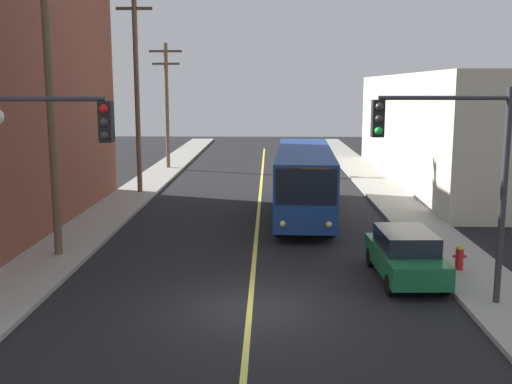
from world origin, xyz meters
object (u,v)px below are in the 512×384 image
Objects in this scene: fire_hydrant at (460,257)px; utility_pole_far at (167,100)px; city_bus at (304,178)px; parked_car_green at (405,254)px; utility_pole_mid at (136,79)px; traffic_signal_left_corner at (29,162)px; traffic_signal_right_corner at (449,155)px; utility_pole_near at (49,72)px.

utility_pole_far is at bearing 118.40° from fire_hydrant.
fire_hydrant is at bearing -61.60° from utility_pole_far.
city_bus is 10.43m from parked_car_green.
utility_pole_mid is (-11.86, 15.60, 5.71)m from parked_car_green.
traffic_signal_left_corner is 1.00× the size of traffic_signal_right_corner.
city_bus is 1.04× the size of utility_pole_mid.
utility_pole_far reaches higher than traffic_signal_left_corner.
utility_pole_mid is at bearing 124.38° from traffic_signal_right_corner.
parked_car_green is 0.38× the size of utility_pole_mid.
fire_hydrant is at bearing -63.61° from city_bus.
utility_pole_mid is (0.15, 13.35, -0.09)m from utility_pole_near.
parked_car_green is 2.07m from fire_hydrant.
city_bus is at bearing -31.31° from utility_pole_mid.
city_bus is at bearing -60.49° from utility_pole_far.
utility_pole_near is at bearing 104.74° from traffic_signal_left_corner.
utility_pole_near is at bearing -90.02° from utility_pole_far.
utility_pole_far is (-0.15, 10.87, -1.34)m from utility_pole_mid.
city_bus is 11.71m from utility_pole_mid.
traffic_signal_left_corner reaches higher than parked_car_green.
city_bus is 10.54m from fire_hydrant.
utility_pole_near is (-12.01, 2.24, 5.80)m from parked_car_green.
utility_pole_far is (-12.01, 26.46, 4.37)m from parked_car_green.
city_bus is at bearing 116.39° from fire_hydrant.
utility_pole_far is at bearing 90.78° from utility_pole_mid.
utility_pole_near is at bearing 169.42° from parked_car_green.
utility_pole_near is 15.30m from fire_hydrant.
parked_car_green is at bearing -65.59° from utility_pole_far.
utility_pole_far is at bearing 93.16° from traffic_signal_left_corner.
parked_car_green is at bearing 101.54° from traffic_signal_right_corner.
parked_car_green is (2.71, -10.03, -0.98)m from city_bus.
traffic_signal_right_corner is (0.51, -2.47, 3.46)m from parked_car_green.
utility_pole_near is 1.99× the size of traffic_signal_left_corner.
traffic_signal_right_corner is at bearing -75.59° from city_bus.
utility_pole_far is 31.54m from traffic_signal_right_corner.
fire_hydrant is at bearing -47.27° from utility_pole_mid.
parked_car_green is 5.30× the size of fire_hydrant.
traffic_signal_right_corner is 5.07m from fire_hydrant.
utility_pole_near is 24.26m from utility_pole_far.
utility_pole_near is 1.01× the size of utility_pole_mid.
utility_pole_far is at bearing 89.98° from utility_pole_near.
traffic_signal_left_corner and traffic_signal_right_corner have the same top height.
parked_car_green is at bearing 22.19° from traffic_signal_left_corner.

